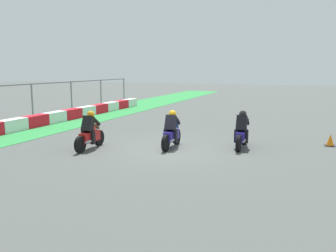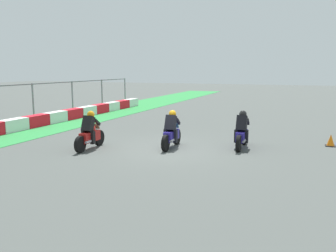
# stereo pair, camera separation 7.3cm
# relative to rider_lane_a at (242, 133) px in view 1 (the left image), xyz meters

# --- Properties ---
(ground_plane) EXTENTS (120.00, 120.00, 0.00)m
(ground_plane) POSITION_rel_rider_lane_a_xyz_m (-1.18, 2.68, -0.62)
(ground_plane) COLOR #4A4F4C
(grass_verge) EXTENTS (72.00, 4.42, 0.02)m
(grass_verge) POSITION_rel_rider_lane_a_xyz_m (-1.18, 11.21, -0.62)
(grass_verge) COLOR #2F8D43
(grass_verge) RESTS_ON ground_plane
(track_barrier) EXTENTS (29.10, 0.60, 0.64)m
(track_barrier) POSITION_rel_rider_lane_a_xyz_m (-1.18, 11.42, -0.30)
(track_barrier) COLOR red
(track_barrier) RESTS_ON ground_plane
(rider_lane_a) EXTENTS (2.04, 0.54, 1.51)m
(rider_lane_a) POSITION_rel_rider_lane_a_xyz_m (0.00, 0.00, 0.00)
(rider_lane_a) COLOR black
(rider_lane_a) RESTS_ON ground_plane
(rider_lane_b) EXTENTS (2.04, 0.55, 1.51)m
(rider_lane_b) POSITION_rel_rider_lane_a_xyz_m (-0.95, 2.65, 0.00)
(rider_lane_b) COLOR black
(rider_lane_b) RESTS_ON ground_plane
(rider_lane_c) EXTENTS (2.04, 0.55, 1.51)m
(rider_lane_c) POSITION_rel_rider_lane_a_xyz_m (-2.35, 5.57, 0.00)
(rider_lane_c) COLOR black
(rider_lane_c) RESTS_ON ground_plane
(traffic_cone) EXTENTS (0.40, 0.40, 0.50)m
(traffic_cone) POSITION_rel_rider_lane_a_xyz_m (1.69, -3.35, -0.40)
(traffic_cone) COLOR black
(traffic_cone) RESTS_ON ground_plane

